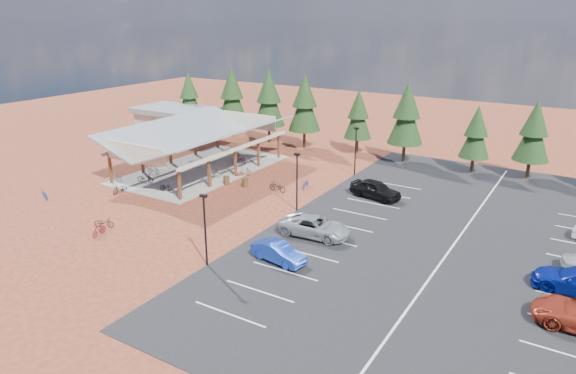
{
  "coord_description": "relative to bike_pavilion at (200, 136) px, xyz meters",
  "views": [
    {
      "loc": [
        26.1,
        -33.84,
        16.36
      ],
      "look_at": [
        4.25,
        1.77,
        2.09
      ],
      "focal_mm": 32.0,
      "sensor_mm": 36.0,
      "label": 1
    }
  ],
  "objects": [
    {
      "name": "pine_6",
      "position": [
        25.39,
        14.25,
        0.64
      ],
      "size": [
        3.14,
        3.14,
        7.31
      ],
      "color": "#382314",
      "rests_on": "ground"
    },
    {
      "name": "pine_4",
      "position": [
        11.41,
        15.51,
        0.9
      ],
      "size": [
        3.32,
        3.32,
        7.74
      ],
      "color": "#382314",
      "rests_on": "ground"
    },
    {
      "name": "concrete_pad",
      "position": [
        0.0,
        0.0,
        -3.77
      ],
      "size": [
        10.6,
        18.6,
        0.1
      ],
      "primitive_type": "cube",
      "color": "gray",
      "rests_on": "ground"
    },
    {
      "name": "bike_6",
      "position": [
        2.35,
        3.84,
        -3.26
      ],
      "size": [
        1.87,
        1.12,
        0.93
      ],
      "primitive_type": "imported",
      "rotation": [
        0.0,
        0.0,
        1.88
      ],
      "color": "navy",
      "rests_on": "concrete_pad"
    },
    {
      "name": "pine_1",
      "position": [
        -6.91,
        14.69,
        1.95
      ],
      "size": [
        4.05,
        4.05,
        9.44
      ],
      "color": "#382314",
      "rests_on": "ground"
    },
    {
      "name": "bike_4",
      "position": [
        1.98,
        -7.51,
        -3.29
      ],
      "size": [
        1.7,
        0.67,
        0.88
      ],
      "primitive_type": "imported",
      "rotation": [
        0.0,
        0.0,
        1.52
      ],
      "color": "black",
      "rests_on": "concrete_pad"
    },
    {
      "name": "pine_0",
      "position": [
        -14.93,
        15.01,
        1.23
      ],
      "size": [
        3.55,
        3.55,
        8.28
      ],
      "color": "#382314",
      "rests_on": "ground"
    },
    {
      "name": "car_4",
      "position": [
        19.58,
        1.52,
        -2.95
      ],
      "size": [
        5.17,
        2.89,
        1.66
      ],
      "primitive_type": "imported",
      "rotation": [
        0.0,
        0.0,
        1.37
      ],
      "color": "black",
      "rests_on": "asphalt_lot"
    },
    {
      "name": "trash_bin_0",
      "position": [
        7.45,
        -2.17,
        -3.37
      ],
      "size": [
        0.6,
        0.6,
        0.9
      ],
      "primitive_type": "cylinder",
      "color": "#49341A",
      "rests_on": "ground"
    },
    {
      "name": "bike_7",
      "position": [
        2.06,
        4.33,
        -3.18
      ],
      "size": [
        1.86,
        0.93,
        1.08
      ],
      "primitive_type": "imported",
      "rotation": [
        0.0,
        0.0,
        1.33
      ],
      "color": "maroon",
      "rests_on": "concrete_pad"
    },
    {
      "name": "pine_5",
      "position": [
        17.68,
        14.52,
        1.8
      ],
      "size": [
        3.95,
        3.95,
        9.21
      ],
      "color": "#382314",
      "rests_on": "ground"
    },
    {
      "name": "asphalt_lot",
      "position": [
        28.5,
        -4.0,
        -3.8
      ],
      "size": [
        27.0,
        44.0,
        0.04
      ],
      "primitive_type": "cube",
      "color": "black",
      "rests_on": "ground"
    },
    {
      "name": "car_2",
      "position": [
        18.91,
        -8.92,
        -3.02
      ],
      "size": [
        5.7,
        3.02,
        1.53
      ],
      "primitive_type": "imported",
      "rotation": [
        0.0,
        0.0,
        1.66
      ],
      "color": "gray",
      "rests_on": "asphalt_lot"
    },
    {
      "name": "bike_10",
      "position": [
        -6.4,
        -14.61,
        -3.38
      ],
      "size": [
        1.78,
        1.1,
        0.88
      ],
      "primitive_type": "imported",
      "rotation": [
        0.0,
        0.0,
        4.38
      ],
      "color": "#10498E",
      "rests_on": "ground"
    },
    {
      "name": "bike_pavilion",
      "position": [
        0.0,
        0.0,
        0.0
      ],
      "size": [
        11.65,
        19.4,
        4.97
      ],
      "color": "#532017",
      "rests_on": "concrete_pad"
    },
    {
      "name": "bike_1",
      "position": [
        -3.17,
        -4.09,
        -3.24
      ],
      "size": [
        1.66,
        0.66,
        0.97
      ],
      "primitive_type": "imported",
      "rotation": [
        0.0,
        0.0,
        1.7
      ],
      "color": "#9A9FA3",
      "rests_on": "concrete_pad"
    },
    {
      "name": "lamp_post_2",
      "position": [
        15.0,
        7.0,
        -0.85
      ],
      "size": [
        0.5,
        0.25,
        5.14
      ],
      "color": "black",
      "rests_on": "ground"
    },
    {
      "name": "pine_7",
      "position": [
        30.75,
        15.19,
        1.21
      ],
      "size": [
        3.54,
        3.54,
        8.25
      ],
      "color": "#382314",
      "rests_on": "ground"
    },
    {
      "name": "lamp_post_1",
      "position": [
        15.0,
        -5.0,
        -0.85
      ],
      "size": [
        0.5,
        0.25,
        5.14
      ],
      "color": "black",
      "rests_on": "ground"
    },
    {
      "name": "pine_2",
      "position": [
        -0.6,
        14.22,
        2.04
      ],
      "size": [
        4.12,
        4.12,
        9.59
      ],
      "color": "#382314",
      "rests_on": "ground"
    },
    {
      "name": "bike_3",
      "position": [
        -1.03,
        6.79,
        -3.22
      ],
      "size": [
        1.74,
        0.83,
        1.01
      ],
      "primitive_type": "imported",
      "rotation": [
        0.0,
        0.0,
        1.8
      ],
      "color": "maroon",
      "rests_on": "concrete_pad"
    },
    {
      "name": "bike_9",
      "position": [
        -4.68,
        -8.1,
        -3.33
      ],
      "size": [
        1.22,
        1.65,
        0.98
      ],
      "primitive_type": "imported",
      "rotation": [
        0.0,
        0.0,
        2.62
      ],
      "color": "#9FA3A8",
      "rests_on": "ground"
    },
    {
      "name": "ground",
      "position": [
        10.0,
        -7.0,
        -3.82
      ],
      "size": [
        140.0,
        140.0,
        0.0
      ],
      "primitive_type": "plane",
      "color": "maroon",
      "rests_on": "ground"
    },
    {
      "name": "bike_12",
      "position": [
        3.7,
        -16.24,
        -3.4
      ],
      "size": [
        1.71,
        1.18,
        0.85
      ],
      "primitive_type": "imported",
      "rotation": [
        0.0,
        0.0,
        1.99
      ],
      "color": "black",
      "rests_on": "ground"
    },
    {
      "name": "pine_3",
      "position": [
        4.65,
        14.35,
        1.88
      ],
      "size": [
        4.01,
        4.01,
        9.34
      ],
      "color": "#382314",
      "rests_on": "ground"
    },
    {
      "name": "bike_5",
      "position": [
        2.91,
        -1.63,
        -3.19
      ],
      "size": [
        1.77,
        0.53,
        1.06
      ],
      "primitive_type": "imported",
      "rotation": [
        0.0,
        0.0,
        1.55
      ],
      "color": "gray",
      "rests_on": "concrete_pad"
    },
    {
      "name": "trash_bin_1",
      "position": [
        5.47,
        -2.66,
        -3.37
      ],
      "size": [
        0.6,
        0.6,
        0.9
      ],
      "primitive_type": "cylinder",
      "color": "#49341A",
      "rests_on": "ground"
    },
    {
      "name": "bike_16",
      "position": [
        10.87,
        -1.69,
        -3.34
      ],
      "size": [
        1.9,
        0.79,
        0.97
      ],
      "primitive_type": "imported",
      "rotation": [
        0.0,
        0.0,
        4.63
      ],
      "color": "black",
      "rests_on": "ground"
    },
    {
      "name": "bike_14",
      "position": [
        12.69,
        0.62,
        -3.34
      ],
      "size": [
        1.07,
        1.93,
        0.96
      ],
      "primitive_type": "imported",
      "rotation": [
        0.0,
        0.0,
        0.25
      ],
      "color": "navy",
      "rests_on": "ground"
    },
    {
      "name": "lamp_post_0",
      "position": [
        15.0,
        -17.0,
        -0.85
      ],
      "size": [
        0.5,
        0.25,
        5.14
      ],
      "color": "black",
      "rests_on": "ground"
    },
    {
      "name": "bike_8",
      "position": [
        -1.67,
        -9.9,
        -3.38
      ],
      "size": [
        0.59,
        1.68,
        0.88
      ],
      "primitive_type": "imported",
      "rotation": [
        0.0,
        0.0,
        -0.0
      ],
      "color": "black",
      "rests_on": "ground"
    },
    {
      "name": "bike_0",
      "position": [
        -1.85,
        -6.5,
        -3.27
      ],
      "size": [
        1.82,
        1.09,
        0.9
      ],
      "primitive_type": "imported",
      "rotation": [
        0.0,
        0.0,
        1.87
      ],
      "color": "black",
      "rests_on": "concrete_pad"
    },
    {
      "name": "outbuilding",
      "position": [
        -14.0,
        11.0,
        -1.8
      ],
      "size": [
        11.0,
        7.0,
        3.9
      ],
      "color": "#ADA593",
      "rests_on": "ground"
    },
    {
      "name": "bike_2",
      "position": [
        -1.17,
        0.21,
        -3.24
      ],
      "size": [
        1.84,
        0.68,
        0.96
      ],
      "primitive_type": "imported",
      "rotation": [
        0.0,
        0.0,
        1.6
      ],
      "color": "#21319B",
      "rests_on": "concrete_pad"
    },
    {
      "name": "car_1",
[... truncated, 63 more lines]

